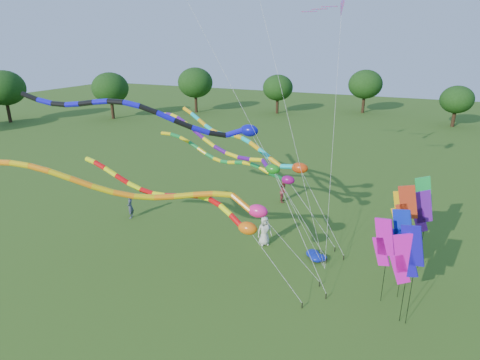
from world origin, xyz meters
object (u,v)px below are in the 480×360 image
at_px(person_c, 284,192).
at_px(blue_nylon_heap, 312,257).
at_px(tube_kite_orange, 152,192).
at_px(tube_kite_red, 186,201).
at_px(person_a, 265,231).
at_px(person_b, 130,207).

bearing_deg(person_c, blue_nylon_heap, -165.66).
bearing_deg(tube_kite_orange, tube_kite_red, 38.66).
distance_m(tube_kite_red, tube_kite_orange, 2.01).
height_order(tube_kite_red, person_c, tube_kite_red).
xyz_separation_m(person_a, person_c, (-1.11, 7.17, -0.11)).
bearing_deg(blue_nylon_heap, tube_kite_orange, -143.39).
relative_size(blue_nylon_heap, person_b, 0.81).
xyz_separation_m(person_a, person_b, (-10.12, -0.17, -0.08)).
relative_size(person_b, person_c, 1.03).
height_order(tube_kite_orange, person_c, tube_kite_orange).
height_order(person_b, person_c, person_b).
bearing_deg(person_a, tube_kite_red, -163.13).
distance_m(blue_nylon_heap, person_c, 8.90).
height_order(person_a, person_b, person_a).
height_order(tube_kite_red, tube_kite_orange, tube_kite_orange).
bearing_deg(blue_nylon_heap, person_a, 169.26).
height_order(tube_kite_orange, blue_nylon_heap, tube_kite_orange).
distance_m(tube_kite_orange, person_a, 8.04).
bearing_deg(person_b, person_a, 66.08).
distance_m(tube_kite_red, person_c, 12.04).
xyz_separation_m(tube_kite_orange, blue_nylon_heap, (7.00, 5.20, -4.77)).
height_order(blue_nylon_heap, person_a, person_a).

